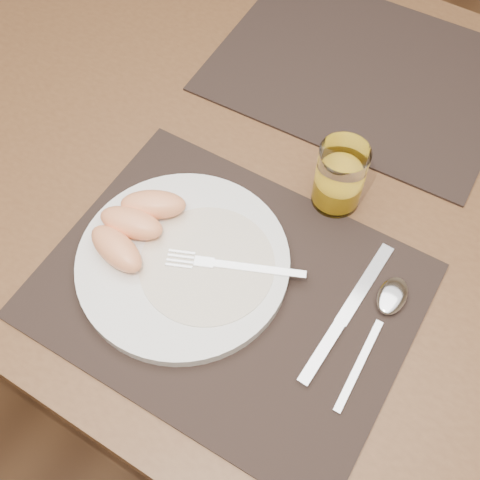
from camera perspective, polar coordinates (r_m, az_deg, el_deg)
name	(u,v)px	position (r m, az deg, el deg)	size (l,w,h in m)	color
ground	(274,353)	(1.53, 3.24, -10.69)	(5.00, 5.00, 0.00)	#54341D
table	(295,200)	(0.93, 5.22, 3.81)	(1.40, 0.90, 0.75)	brown
placemat_near	(228,290)	(0.75, -1.15, -4.77)	(0.45, 0.35, 0.00)	black
placemat_far	(362,70)	(1.01, 11.51, 15.51)	(0.45, 0.35, 0.00)	black
plate	(183,262)	(0.76, -5.41, -2.12)	(0.27, 0.27, 0.02)	white
plate_dressing	(207,264)	(0.75, -3.15, -2.28)	(0.17, 0.17, 0.00)	white
fork	(223,265)	(0.75, -1.59, -2.35)	(0.17, 0.09, 0.00)	silver
knife	(340,323)	(0.74, 9.48, -7.76)	(0.02, 0.22, 0.01)	silver
spoon	(387,306)	(0.76, 13.81, -6.06)	(0.04, 0.19, 0.01)	silver
juice_glass	(339,179)	(0.80, 9.39, 5.71)	(0.07, 0.07, 0.10)	white
grapefruit_wedges	(134,225)	(0.77, -10.02, 1.41)	(0.10, 0.15, 0.03)	#FFA368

